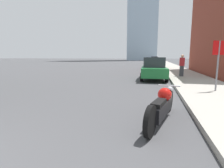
% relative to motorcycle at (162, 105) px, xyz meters
% --- Properties ---
extents(sidewalk, '(2.99, 240.00, 0.15)m').
position_rel_motorcycle_xyz_m(sidewalk, '(2.33, 36.06, -0.34)').
color(sidewalk, '#9E998E').
rests_on(sidewalk, ground_plane).
extents(motorcycle, '(0.91, 2.61, 0.83)m').
position_rel_motorcycle_xyz_m(motorcycle, '(0.00, 0.00, 0.00)').
color(motorcycle, black).
rests_on(motorcycle, ground_plane).
extents(parked_car_green, '(1.94, 4.24, 1.61)m').
position_rel_motorcycle_xyz_m(parked_car_green, '(-0.31, 8.60, 0.38)').
color(parked_car_green, '#1E6B33').
rests_on(parked_car_green, ground_plane).
extents(parked_car_red, '(2.04, 4.23, 1.62)m').
position_rel_motorcycle_xyz_m(parked_car_red, '(-0.59, 20.70, 0.41)').
color(parked_car_red, red).
rests_on(parked_car_red, ground_plane).
extents(parked_car_silver, '(2.16, 4.50, 1.58)m').
position_rel_motorcycle_xyz_m(parked_car_silver, '(-0.56, 31.33, 0.39)').
color(parked_car_silver, '#BCBCC1').
rests_on(parked_car_silver, ground_plane).
extents(parked_car_blue, '(2.03, 4.23, 1.80)m').
position_rel_motorcycle_xyz_m(parked_car_blue, '(-0.54, 42.25, 0.48)').
color(parked_car_blue, '#1E3899').
rests_on(parked_car_blue, ground_plane).
extents(parked_car_yellow, '(1.98, 4.33, 1.71)m').
position_rel_motorcycle_xyz_m(parked_car_yellow, '(-0.29, 54.71, 0.44)').
color(parked_car_yellow, gold).
rests_on(parked_car_yellow, ground_plane).
extents(stop_sign, '(0.57, 0.26, 2.18)m').
position_rel_motorcycle_xyz_m(stop_sign, '(2.43, 4.06, 1.22)').
color(stop_sign, slate).
rests_on(stop_sign, sidewalk).
extents(pedestrian, '(0.36, 0.24, 1.68)m').
position_rel_motorcycle_xyz_m(pedestrian, '(1.79, 10.03, 0.59)').
color(pedestrian, '#38383D').
rests_on(pedestrian, sidewalk).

